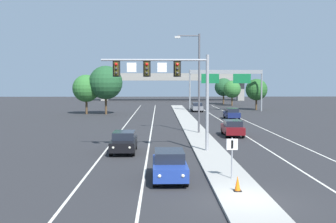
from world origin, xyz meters
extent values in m
plane|color=#28282B|center=(0.00, 0.00, 0.00)|extent=(260.00, 260.00, 0.00)
cube|color=#9E9B93|center=(0.00, 18.00, 0.07)|extent=(2.40, 110.00, 0.15)
cube|color=silver|center=(-4.70, 25.00, 0.00)|extent=(0.14, 100.00, 0.01)
cube|color=silver|center=(4.70, 25.00, 0.00)|extent=(0.14, 100.00, 0.01)
cube|color=silver|center=(-8.00, 25.00, 0.00)|extent=(0.14, 100.00, 0.01)
cube|color=silver|center=(8.00, 25.00, 0.00)|extent=(0.14, 100.00, 0.01)
cylinder|color=gray|center=(-0.22, 12.90, 3.75)|extent=(0.24, 0.24, 7.20)
cylinder|color=gray|center=(-4.18, 12.90, 6.95)|extent=(7.91, 0.16, 0.16)
cube|color=black|center=(-2.48, 12.94, 6.30)|extent=(0.56, 0.06, 1.20)
cube|color=#38330F|center=(-2.48, 12.90, 6.30)|extent=(0.32, 0.32, 1.00)
sphere|color=red|center=(-2.48, 12.73, 6.62)|extent=(0.22, 0.22, 0.22)
sphere|color=#282828|center=(-2.48, 12.73, 6.30)|extent=(0.22, 0.22, 0.22)
sphere|color=#282828|center=(-2.48, 12.73, 5.98)|extent=(0.22, 0.22, 0.22)
cube|color=black|center=(-4.75, 12.94, 6.30)|extent=(0.56, 0.06, 1.20)
cube|color=#38330F|center=(-4.75, 12.90, 6.30)|extent=(0.32, 0.32, 1.00)
sphere|color=red|center=(-4.75, 12.73, 6.62)|extent=(0.22, 0.22, 0.22)
sphere|color=#282828|center=(-4.75, 12.73, 6.30)|extent=(0.22, 0.22, 0.22)
sphere|color=#282828|center=(-4.75, 12.73, 5.98)|extent=(0.22, 0.22, 0.22)
cube|color=black|center=(-7.01, 12.94, 6.30)|extent=(0.56, 0.06, 1.20)
cube|color=#38330F|center=(-7.01, 12.90, 6.30)|extent=(0.32, 0.32, 1.00)
sphere|color=red|center=(-7.01, 12.73, 6.62)|extent=(0.22, 0.22, 0.22)
sphere|color=#282828|center=(-7.01, 12.73, 6.30)|extent=(0.22, 0.22, 0.22)
sphere|color=#282828|center=(-7.01, 12.73, 5.98)|extent=(0.22, 0.22, 0.22)
cube|color=white|center=(-3.62, 12.88, 6.40)|extent=(0.70, 0.04, 0.70)
cube|color=white|center=(-5.88, 12.88, 6.40)|extent=(0.70, 0.04, 0.70)
cylinder|color=gray|center=(0.06, 3.81, 1.25)|extent=(0.08, 0.08, 2.20)
cube|color=white|center=(0.06, 3.78, 2.00)|extent=(0.60, 0.03, 0.60)
cube|color=black|center=(0.06, 3.76, 2.00)|extent=(0.12, 0.01, 0.44)
cylinder|color=#4C4C51|center=(0.21, 23.91, 5.15)|extent=(0.20, 0.20, 10.00)
cylinder|color=#4C4C51|center=(-0.89, 23.91, 9.95)|extent=(2.20, 0.12, 0.12)
cube|color=#B7B7B2|center=(-1.99, 23.91, 9.80)|extent=(0.56, 0.28, 0.20)
cube|color=navy|center=(-3.28, 4.16, 0.67)|extent=(1.87, 4.43, 0.70)
cube|color=black|center=(-3.29, 4.38, 1.30)|extent=(1.62, 2.40, 0.56)
sphere|color=#EAE5C6|center=(-2.67, 1.99, 0.72)|extent=(0.18, 0.18, 0.18)
sphere|color=#EAE5C6|center=(-3.82, 1.98, 0.72)|extent=(0.18, 0.18, 0.18)
cylinder|color=black|center=(-2.46, 2.68, 0.32)|extent=(0.23, 0.64, 0.64)
cylinder|color=black|center=(-4.06, 2.65, 0.32)|extent=(0.23, 0.64, 0.64)
cylinder|color=black|center=(-2.51, 5.68, 0.32)|extent=(0.23, 0.64, 0.64)
cylinder|color=black|center=(-4.11, 5.65, 0.32)|extent=(0.23, 0.64, 0.64)
cube|color=black|center=(-6.50, 12.93, 0.67)|extent=(1.82, 4.41, 0.70)
cube|color=black|center=(-6.50, 13.15, 1.30)|extent=(1.59, 2.38, 0.56)
sphere|color=#EAE5C6|center=(-5.92, 10.75, 0.72)|extent=(0.18, 0.18, 0.18)
sphere|color=#EAE5C6|center=(-7.07, 10.75, 0.72)|extent=(0.18, 0.18, 0.18)
cylinder|color=black|center=(-5.70, 11.43, 0.32)|extent=(0.22, 0.64, 0.64)
cylinder|color=black|center=(-7.30, 11.43, 0.32)|extent=(0.22, 0.64, 0.64)
cylinder|color=black|center=(-5.71, 14.43, 0.32)|extent=(0.22, 0.64, 0.64)
cylinder|color=black|center=(-7.31, 14.43, 0.32)|extent=(0.22, 0.64, 0.64)
cube|color=#5B0F14|center=(3.38, 22.30, 0.67)|extent=(1.92, 4.45, 0.70)
cube|color=black|center=(3.37, 22.08, 1.30)|extent=(1.65, 2.42, 0.56)
sphere|color=#EAE5C6|center=(2.86, 24.49, 0.72)|extent=(0.18, 0.18, 0.18)
sphere|color=#EAE5C6|center=(4.02, 24.46, 0.72)|extent=(0.18, 0.18, 0.18)
cylinder|color=black|center=(2.62, 23.82, 0.32)|extent=(0.24, 0.65, 0.64)
cylinder|color=black|center=(4.22, 23.78, 0.32)|extent=(0.24, 0.65, 0.64)
cylinder|color=black|center=(2.54, 20.82, 0.32)|extent=(0.24, 0.65, 0.64)
cylinder|color=black|center=(4.14, 20.78, 0.32)|extent=(0.24, 0.65, 0.64)
cube|color=#141E4C|center=(6.53, 40.72, 0.67)|extent=(1.81, 4.40, 0.70)
cube|color=black|center=(6.53, 40.50, 1.30)|extent=(1.59, 2.38, 0.56)
sphere|color=#EAE5C6|center=(5.96, 42.90, 0.72)|extent=(0.18, 0.18, 0.18)
sphere|color=#EAE5C6|center=(7.11, 42.90, 0.72)|extent=(0.18, 0.18, 0.18)
cylinder|color=black|center=(5.73, 42.22, 0.32)|extent=(0.22, 0.64, 0.64)
cylinder|color=black|center=(7.33, 42.22, 0.32)|extent=(0.22, 0.64, 0.64)
cylinder|color=black|center=(5.72, 39.22, 0.32)|extent=(0.22, 0.64, 0.64)
cylinder|color=black|center=(7.32, 39.22, 0.32)|extent=(0.22, 0.64, 0.64)
cube|color=slate|center=(2.95, 55.81, 0.67)|extent=(1.83, 4.41, 0.70)
cube|color=black|center=(2.95, 55.59, 1.30)|extent=(1.60, 2.39, 0.56)
sphere|color=#EAE5C6|center=(2.36, 57.99, 0.72)|extent=(0.18, 0.18, 0.18)
sphere|color=#EAE5C6|center=(3.51, 58.00, 0.72)|extent=(0.18, 0.18, 0.18)
cylinder|color=black|center=(2.14, 57.31, 0.32)|extent=(0.22, 0.64, 0.64)
cylinder|color=black|center=(3.74, 57.32, 0.32)|extent=(0.22, 0.64, 0.64)
cylinder|color=black|center=(2.16, 54.31, 0.32)|extent=(0.22, 0.64, 0.64)
cylinder|color=black|center=(3.76, 54.32, 0.32)|extent=(0.22, 0.64, 0.64)
cube|color=black|center=(-0.12, 1.21, 0.17)|extent=(0.36, 0.36, 0.04)
cone|color=orange|center=(-0.12, 1.21, 0.54)|extent=(0.28, 0.28, 0.70)
cylinder|color=gray|center=(1.70, 56.52, 3.75)|extent=(0.28, 0.28, 7.50)
cylinder|color=gray|center=(14.70, 56.52, 3.75)|extent=(0.28, 0.28, 7.50)
cube|color=gray|center=(8.20, 56.52, 7.10)|extent=(13.00, 0.36, 0.70)
cube|color=#0F6033|center=(5.34, 56.32, 5.90)|extent=(3.20, 0.08, 1.70)
cube|color=#0F6033|center=(11.06, 56.32, 5.90)|extent=(3.20, 0.08, 1.70)
cube|color=gray|center=(0.00, 98.89, 6.20)|extent=(42.40, 6.40, 1.10)
cube|color=gray|center=(0.00, 95.89, 7.20)|extent=(42.40, 0.36, 0.90)
cube|color=gray|center=(-19.20, 98.89, 2.83)|extent=(1.80, 2.40, 5.65)
cube|color=gray|center=(19.20, 98.89, 2.83)|extent=(1.80, 2.40, 5.65)
cylinder|color=#4C3823|center=(14.49, 59.55, 1.11)|extent=(0.36, 0.36, 2.22)
sphere|color=#235623|center=(14.49, 59.55, 3.85)|extent=(4.06, 4.06, 4.06)
cylinder|color=#4C3823|center=(-15.80, 50.22, 1.23)|extent=(0.36, 0.36, 2.45)
sphere|color=#2D6B2D|center=(-15.80, 50.22, 4.25)|extent=(4.49, 4.49, 4.49)
cylinder|color=#4C3823|center=(-12.54, 49.70, 1.50)|extent=(0.36, 0.36, 3.00)
sphere|color=#1E4C28|center=(-12.54, 49.70, 5.19)|extent=(5.48, 5.48, 5.48)
cylinder|color=#4C3823|center=(11.45, 79.86, 1.17)|extent=(0.36, 0.36, 2.33)
sphere|color=#1E4C28|center=(11.45, 79.86, 4.04)|extent=(4.27, 4.27, 4.27)
cylinder|color=#4C3823|center=(12.38, 73.70, 1.06)|extent=(0.36, 0.36, 2.11)
sphere|color=#2D6B2D|center=(12.38, 73.70, 3.66)|extent=(3.86, 3.86, 3.86)
camera|label=1|loc=(-3.83, -18.06, 5.34)|focal=44.31mm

